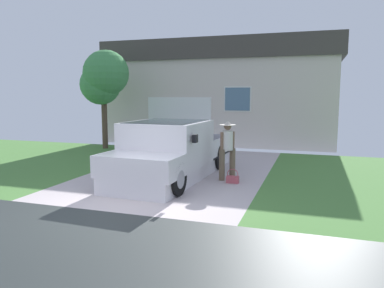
{
  "coord_description": "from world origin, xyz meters",
  "views": [
    {
      "loc": [
        3.87,
        -6.5,
        2.41
      ],
      "look_at": [
        0.62,
        3.34,
        1.01
      ],
      "focal_mm": 34.86,
      "sensor_mm": 36.0,
      "label": 1
    }
  ],
  "objects": [
    {
      "name": "pickup_truck",
      "position": [
        -0.03,
        3.19,
        0.75
      ],
      "size": [
        2.26,
        5.36,
        1.65
      ],
      "rotation": [
        0.0,
        0.0,
        3.1
      ],
      "color": "silver",
      "rests_on": "ground"
    },
    {
      "name": "ground",
      "position": [
        0.0,
        -1.86,
        -0.01
      ],
      "size": [
        29.2,
        18.6,
        0.18
      ],
      "color": "#BAACAD"
    },
    {
      "name": "front_yard_tree",
      "position": [
        -4.93,
        7.8,
        3.0
      ],
      "size": [
        2.41,
        2.17,
        4.26
      ],
      "color": "brown",
      "rests_on": "ground"
    },
    {
      "name": "handbag",
      "position": [
        1.82,
        3.26,
        0.12
      ],
      "size": [
        0.34,
        0.16,
        0.39
      ],
      "color": "#B24C56",
      "rests_on": "ground"
    },
    {
      "name": "person_with_hat",
      "position": [
        1.58,
        3.61,
        0.9
      ],
      "size": [
        0.45,
        0.45,
        1.67
      ],
      "rotation": [
        0.0,
        0.0,
        -2.4
      ],
      "color": "brown",
      "rests_on": "ground"
    },
    {
      "name": "house_with_garage",
      "position": [
        -0.59,
        13.18,
        2.49
      ],
      "size": [
        11.2,
        7.01,
        4.92
      ],
      "color": "beige",
      "rests_on": "ground"
    },
    {
      "name": "wheeled_trash_bin",
      "position": [
        -3.32,
        7.82,
        0.56
      ],
      "size": [
        0.6,
        0.72,
        1.03
      ],
      "color": "navy",
      "rests_on": "ground"
    }
  ]
}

